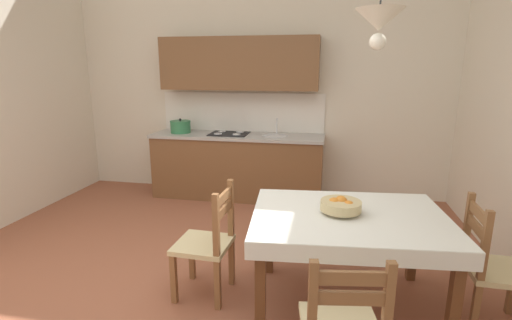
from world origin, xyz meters
TOP-DOWN VIEW (x-y plane):
  - ground_plane at (0.00, 0.00)m, footprint 5.87×6.14m
  - wall_back at (0.00, 2.83)m, footprint 5.87×0.12m
  - kitchen_cabinetry at (-0.23, 2.50)m, footprint 2.38×0.63m
  - dining_table at (1.20, 0.12)m, footprint 1.51×1.19m
  - dining_chair_window_side at (2.18, 0.08)m, footprint 0.43×0.43m
  - dining_chair_tv_side at (0.11, 0.06)m, footprint 0.44×0.44m
  - fruit_bowl at (1.13, 0.14)m, footprint 0.30×0.30m
  - pendant_lamp at (1.31, 0.15)m, footprint 0.32×0.32m

SIDE VIEW (x-z plane):
  - ground_plane at x=0.00m, z-range -0.10..0.00m
  - dining_chair_window_side at x=2.18m, z-range -0.02..0.91m
  - dining_chair_tv_side at x=0.11m, z-range -0.02..0.91m
  - dining_table at x=1.20m, z-range 0.26..1.01m
  - fruit_bowl at x=1.13m, z-range 0.75..0.87m
  - kitchen_cabinetry at x=-0.23m, z-range -0.24..1.96m
  - wall_back at x=0.00m, z-range 0.00..4.12m
  - pendant_lamp at x=1.31m, z-range 1.70..2.50m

